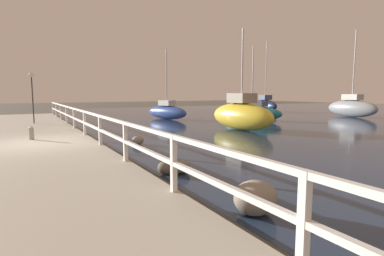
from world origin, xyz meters
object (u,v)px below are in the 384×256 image
at_px(dock_lamp, 32,84).
at_px(sailboat_teal, 252,112).
at_px(sailboat_yellow, 241,115).
at_px(mooring_bollard, 31,133).
at_px(sailboat_blue, 167,111).
at_px(sailboat_navy, 265,105).
at_px(sailboat_gray, 352,108).

xyz_separation_m(dock_lamp, sailboat_teal, (14.74, -3.08, -1.95)).
xyz_separation_m(sailboat_teal, sailboat_yellow, (-4.63, -4.42, 0.20)).
bearing_deg(sailboat_teal, mooring_bollard, 178.93).
height_order(sailboat_blue, sailboat_navy, sailboat_navy).
relative_size(mooring_bollard, sailboat_yellow, 0.10).
distance_m(sailboat_teal, sailboat_yellow, 6.41).
relative_size(dock_lamp, sailboat_gray, 0.42).
bearing_deg(mooring_bollard, dock_lamp, 87.26).
height_order(sailboat_teal, sailboat_gray, sailboat_gray).
xyz_separation_m(sailboat_blue, sailboat_navy, (13.86, 3.51, 0.15)).
bearing_deg(mooring_bollard, sailboat_blue, 40.47).
bearing_deg(mooring_bollard, sailboat_teal, 15.75).
height_order(dock_lamp, sailboat_blue, sailboat_blue).
bearing_deg(sailboat_teal, dock_lamp, 151.36).
height_order(sailboat_gray, sailboat_navy, sailboat_navy).
xyz_separation_m(sailboat_yellow, sailboat_blue, (-0.63, 8.55, -0.22)).
bearing_deg(sailboat_navy, sailboat_yellow, -118.92).
xyz_separation_m(mooring_bollard, sailboat_blue, (9.82, 8.38, 0.12)).
height_order(sailboat_yellow, sailboat_blue, sailboat_blue).
bearing_deg(sailboat_yellow, sailboat_navy, 39.58).
bearing_deg(dock_lamp, sailboat_blue, 6.28).
relative_size(mooring_bollard, sailboat_gray, 0.07).
relative_size(sailboat_yellow, sailboat_blue, 1.00).
height_order(sailboat_gray, sailboat_blue, sailboat_gray).
xyz_separation_m(mooring_bollard, sailboat_teal, (15.09, 4.26, 0.14)).
height_order(sailboat_teal, sailboat_blue, sailboat_blue).
bearing_deg(sailboat_gray, dock_lamp, 173.73).
height_order(mooring_bollard, sailboat_blue, sailboat_blue).
xyz_separation_m(mooring_bollard, dock_lamp, (0.35, 7.34, 2.09)).
bearing_deg(sailboat_yellow, sailboat_blue, 91.45).
xyz_separation_m(mooring_bollard, sailboat_yellow, (10.46, -0.17, 0.34)).
height_order(dock_lamp, sailboat_yellow, sailboat_yellow).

